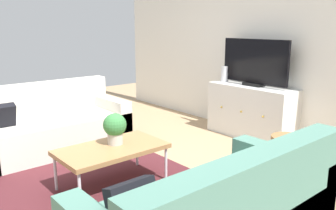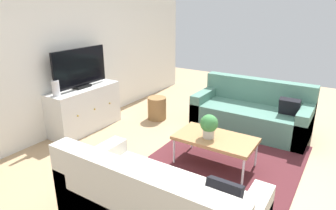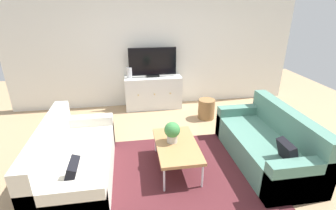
{
  "view_description": "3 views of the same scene",
  "coord_description": "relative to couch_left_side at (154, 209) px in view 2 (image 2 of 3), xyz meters",
  "views": [
    {
      "loc": [
        2.81,
        -1.72,
        1.56
      ],
      "look_at": [
        0.0,
        0.67,
        0.71
      ],
      "focal_mm": 37.52,
      "sensor_mm": 36.0,
      "label": 1
    },
    {
      "loc": [
        -3.23,
        -1.4,
        2.06
      ],
      "look_at": [
        0.0,
        0.67,
        0.71
      ],
      "focal_mm": 31.45,
      "sensor_mm": 36.0,
      "label": 2
    },
    {
      "loc": [
        -0.6,
        -3.08,
        2.31
      ],
      "look_at": [
        0.0,
        0.67,
        0.71
      ],
      "focal_mm": 26.84,
      "sensor_mm": 36.0,
      "label": 3
    }
  ],
  "objects": [
    {
      "name": "flat_screen_tv",
      "position": [
        1.36,
        2.39,
        0.77
      ],
      "size": [
        1.03,
        0.16,
        0.64
      ],
      "color": "black",
      "rests_on": "tv_console"
    },
    {
      "name": "ground_plane",
      "position": [
        1.44,
        0.1,
        -0.28
      ],
      "size": [
        10.0,
        10.0,
        0.0
      ],
      "primitive_type": "plane",
      "color": "tan"
    },
    {
      "name": "couch_left_side",
      "position": [
        0.0,
        0.0,
        0.0
      ],
      "size": [
        0.87,
        1.84,
        0.83
      ],
      "color": "beige",
      "rests_on": "ground_plane"
    },
    {
      "name": "wicker_basket",
      "position": [
        2.38,
        1.62,
        -0.07
      ],
      "size": [
        0.34,
        0.34,
        0.41
      ],
      "primitive_type": "cylinder",
      "color": "olive",
      "rests_on": "ground_plane"
    },
    {
      "name": "glass_vase",
      "position": [
        0.85,
        2.37,
        0.57
      ],
      "size": [
        0.11,
        0.11,
        0.23
      ],
      "primitive_type": "cylinder",
      "color": "silver",
      "rests_on": "tv_console"
    },
    {
      "name": "couch_right_side",
      "position": [
        2.87,
        0.0,
        0.0
      ],
      "size": [
        0.87,
        1.84,
        0.83
      ],
      "color": "#4C7A6B",
      "rests_on": "ground_plane"
    },
    {
      "name": "wall_back",
      "position": [
        1.44,
        2.65,
        1.07
      ],
      "size": [
        6.4,
        0.12,
        2.7
      ],
      "primitive_type": "cube",
      "color": "silver",
      "rests_on": "ground_plane"
    },
    {
      "name": "potted_plant",
      "position": [
        1.39,
        0.12,
        0.3
      ],
      "size": [
        0.23,
        0.23,
        0.31
      ],
      "color": "#B7B2A8",
      "rests_on": "coffee_table"
    },
    {
      "name": "tv_console",
      "position": [
        1.36,
        2.37,
        0.09
      ],
      "size": [
        1.26,
        0.47,
        0.73
      ],
      "color": "silver",
      "rests_on": "ground_plane"
    },
    {
      "name": "area_rug",
      "position": [
        1.44,
        -0.05,
        -0.27
      ],
      "size": [
        2.5,
        1.9,
        0.01
      ],
      "primitive_type": "cube",
      "color": "#4C1E23",
      "rests_on": "ground_plane"
    },
    {
      "name": "coffee_table",
      "position": [
        1.45,
        0.05,
        0.1
      ],
      "size": [
        0.59,
        1.03,
        0.4
      ],
      "color": "#A37547",
      "rests_on": "ground_plane"
    }
  ]
}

